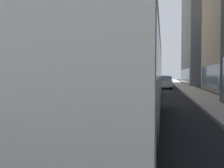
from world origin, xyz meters
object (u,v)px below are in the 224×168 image
car_blue_hatchback (147,86)px  car_silver_sedan (129,81)px  car_white_van (165,82)px  car_grey_wagon (154,81)px  car_black_suv (164,79)px  transit_bus (123,75)px

car_blue_hatchback → car_silver_sedan: 17.67m
car_white_van → car_grey_wagon: bearing=102.3°
car_black_suv → car_white_van: 19.87m
car_silver_sedan → car_black_suv: bearing=66.9°
car_black_suv → car_white_van: size_ratio=0.91×
car_black_suv → car_grey_wagon: 12.62m
transit_bus → car_black_suv: bearing=87.9°
car_black_suv → car_white_van: same height
car_silver_sedan → car_white_van: size_ratio=0.94×
car_blue_hatchback → car_grey_wagon: 17.85m
car_blue_hatchback → car_black_suv: bearing=87.0°
car_silver_sedan → car_blue_hatchback: bearing=-76.9°
car_blue_hatchback → car_white_van: (1.60, 10.50, -0.00)m
car_black_suv → car_silver_sedan: bearing=-113.1°
transit_bus → car_grey_wagon: transit_bus is taller
car_silver_sedan → car_grey_wagon: 4.05m
car_black_suv → car_grey_wagon: same height
transit_bus → car_black_suv: size_ratio=2.83×
transit_bus → car_white_van: size_ratio=2.58×
transit_bus → car_silver_sedan: (-4.00, 30.79, -0.96)m
car_white_van → car_blue_hatchback: bearing=-98.7°
transit_bus → car_black_suv: (1.60, 43.95, -0.95)m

